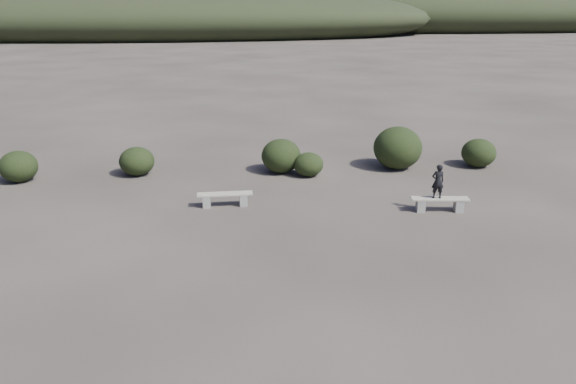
{
  "coord_description": "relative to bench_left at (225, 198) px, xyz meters",
  "views": [
    {
      "loc": [
        -1.37,
        -10.33,
        5.88
      ],
      "look_at": [
        -0.49,
        3.5,
        1.1
      ],
      "focal_mm": 35.0,
      "sensor_mm": 36.0,
      "label": 1
    }
  ],
  "objects": [
    {
      "name": "bench_left",
      "position": [
        0.0,
        0.0,
        0.0
      ],
      "size": [
        1.66,
        0.44,
        0.41
      ],
      "rotation": [
        0.0,
        0.0,
        0.06
      ],
      "color": "gray",
      "rests_on": "ground"
    },
    {
      "name": "bench_right",
      "position": [
        6.26,
        -0.83,
        0.0
      ],
      "size": [
        1.68,
        0.47,
        0.41
      ],
      "rotation": [
        0.0,
        0.0,
        -0.08
      ],
      "color": "gray",
      "rests_on": "ground"
    },
    {
      "name": "shrub_e",
      "position": [
        9.15,
        3.64,
        0.27
      ],
      "size": [
        1.25,
        1.25,
        1.04
      ],
      "primitive_type": "ellipsoid",
      "color": "black",
      "rests_on": "ground"
    },
    {
      "name": "seated_person",
      "position": [
        6.15,
        -0.83,
        0.67
      ],
      "size": [
        0.38,
        0.26,
        1.01
      ],
      "primitive_type": "imported",
      "rotation": [
        0.0,
        0.0,
        3.19
      ],
      "color": "black",
      "rests_on": "bench_right"
    },
    {
      "name": "shrub_f",
      "position": [
        -7.06,
        2.88,
        0.28
      ],
      "size": [
        1.25,
        1.25,
        1.06
      ],
      "primitive_type": "ellipsoid",
      "color": "black",
      "rests_on": "ground"
    },
    {
      "name": "shrub_a",
      "position": [
        -3.21,
        3.38,
        0.25
      ],
      "size": [
        1.22,
        1.22,
        1.0
      ],
      "primitive_type": "ellipsoid",
      "color": "black",
      "rests_on": "ground"
    },
    {
      "name": "shrub_b",
      "position": [
        1.85,
        3.39,
        0.35
      ],
      "size": [
        1.4,
        1.4,
        1.2
      ],
      "primitive_type": "ellipsoid",
      "color": "black",
      "rests_on": "ground"
    },
    {
      "name": "shrub_d",
      "position": [
        6.11,
        3.62,
        0.52
      ],
      "size": [
        1.76,
        1.76,
        1.54
      ],
      "primitive_type": "ellipsoid",
      "color": "black",
      "rests_on": "ground"
    },
    {
      "name": "ground",
      "position": [
        2.24,
        -5.51,
        -0.25
      ],
      "size": [
        1200.0,
        1200.0,
        0.0
      ],
      "primitive_type": "plane",
      "color": "#332C27",
      "rests_on": "ground"
    },
    {
      "name": "shrub_c",
      "position": [
        2.79,
        2.87,
        0.17
      ],
      "size": [
        1.04,
        1.04,
        0.84
      ],
      "primitive_type": "ellipsoid",
      "color": "black",
      "rests_on": "ground"
    }
  ]
}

